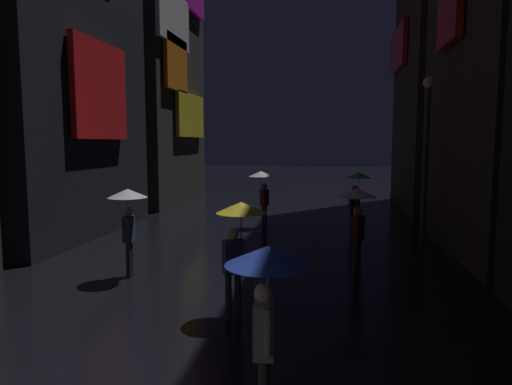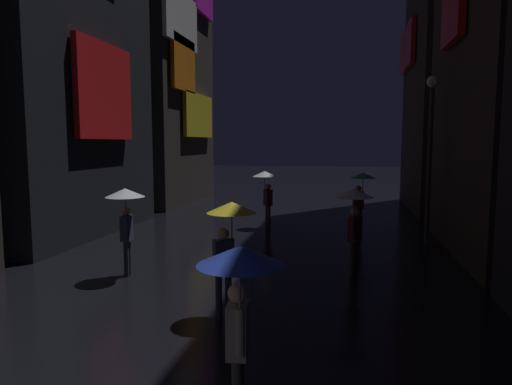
# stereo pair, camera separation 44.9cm
# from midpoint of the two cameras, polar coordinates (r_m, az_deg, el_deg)

# --- Properties ---
(building_left_far) EXTENTS (4.25, 7.80, 15.35)m
(building_left_far) POSITION_cam_midpoint_polar(r_m,az_deg,el_deg) (25.58, -13.96, 16.24)
(building_left_far) COLOR #2D2826
(building_left_far) RESTS_ON ground
(pedestrian_foreground_right_blue) EXTENTS (0.90, 0.90, 2.12)m
(pedestrian_foreground_right_blue) POSITION_cam_midpoint_polar(r_m,az_deg,el_deg) (4.87, -1.37, -11.73)
(pedestrian_foreground_right_blue) COLOR #38332D
(pedestrian_foreground_right_blue) RESTS_ON ground
(pedestrian_midstreet_centre_clear) EXTENTS (0.90, 0.90, 2.12)m
(pedestrian_midstreet_centre_clear) POSITION_cam_midpoint_polar(r_m,az_deg,el_deg) (10.84, 11.37, -1.83)
(pedestrian_midstreet_centre_clear) COLOR #38332D
(pedestrian_midstreet_centre_clear) RESTS_ON ground
(pedestrian_midstreet_left_clear) EXTENTS (0.90, 0.90, 2.12)m
(pedestrian_midstreet_left_clear) POSITION_cam_midpoint_polar(r_m,az_deg,el_deg) (16.89, 0.00, 1.16)
(pedestrian_midstreet_left_clear) COLOR #38332D
(pedestrian_midstreet_left_clear) RESTS_ON ground
(pedestrian_near_crossing_green) EXTENTS (0.90, 0.90, 2.12)m
(pedestrian_near_crossing_green) POSITION_cam_midpoint_polar(r_m,az_deg,el_deg) (16.56, 11.81, 0.92)
(pedestrian_near_crossing_green) COLOR black
(pedestrian_near_crossing_green) RESTS_ON ground
(pedestrian_foreground_left_clear) EXTENTS (0.90, 0.90, 2.12)m
(pedestrian_foreground_left_clear) POSITION_cam_midpoint_polar(r_m,az_deg,el_deg) (10.99, -16.84, -1.86)
(pedestrian_foreground_left_clear) COLOR #2D2D38
(pedestrian_foreground_left_clear) RESTS_ON ground
(pedestrian_far_right_yellow) EXTENTS (0.90, 0.90, 2.12)m
(pedestrian_far_right_yellow) POSITION_cam_midpoint_polar(r_m,az_deg,el_deg) (8.17, -3.79, -4.35)
(pedestrian_far_right_yellow) COLOR #2D2D38
(pedestrian_far_right_yellow) RESTS_ON ground
(streetlamp_right_far) EXTENTS (0.36, 0.36, 5.17)m
(streetlamp_right_far) POSITION_cam_midpoint_polar(r_m,az_deg,el_deg) (15.01, 19.75, 6.24)
(streetlamp_right_far) COLOR #2D2D33
(streetlamp_right_far) RESTS_ON ground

